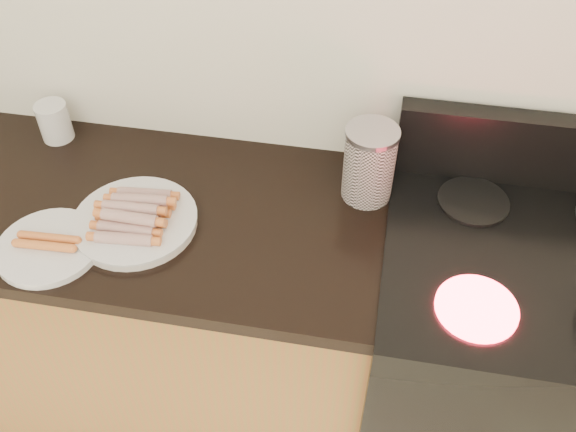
% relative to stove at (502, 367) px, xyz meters
% --- Properties ---
extents(wall_back, '(4.00, 0.04, 2.60)m').
position_rel_stove_xyz_m(wall_back, '(-0.78, 0.32, 0.84)').
color(wall_back, silver).
rests_on(wall_back, ground).
extents(cabinet_base, '(2.20, 0.59, 0.86)m').
position_rel_stove_xyz_m(cabinet_base, '(-1.48, 0.01, -0.03)').
color(cabinet_base, '#93572A').
rests_on(cabinet_base, floor).
extents(stove, '(0.76, 0.65, 0.91)m').
position_rel_stove_xyz_m(stove, '(0.00, 0.00, 0.00)').
color(stove, black).
rests_on(stove, floor).
extents(stove_panel, '(0.76, 0.06, 0.20)m').
position_rel_stove_xyz_m(stove_panel, '(0.00, 0.28, 0.55)').
color(stove_panel, black).
rests_on(stove_panel, stove).
extents(burner_near_left, '(0.18, 0.18, 0.01)m').
position_rel_stove_xyz_m(burner_near_left, '(-0.17, -0.17, 0.46)').
color(burner_near_left, '#FF1E2D').
rests_on(burner_near_left, stove).
extents(burner_far_left, '(0.18, 0.18, 0.01)m').
position_rel_stove_xyz_m(burner_far_left, '(-0.17, 0.17, 0.46)').
color(burner_far_left, black).
rests_on(burner_far_left, stove).
extents(main_plate, '(0.34, 0.34, 0.02)m').
position_rel_stove_xyz_m(main_plate, '(-0.99, -0.05, 0.45)').
color(main_plate, white).
rests_on(main_plate, counter_slab).
extents(side_plate, '(0.25, 0.25, 0.02)m').
position_rel_stove_xyz_m(side_plate, '(-1.17, -0.17, 0.45)').
color(side_plate, white).
rests_on(side_plate, counter_slab).
extents(hotdog_pile, '(0.14, 0.19, 0.05)m').
position_rel_stove_xyz_m(hotdog_pile, '(-0.99, -0.05, 0.49)').
color(hotdog_pile, brown).
rests_on(hotdog_pile, main_plate).
extents(plain_sausages, '(0.14, 0.05, 0.02)m').
position_rel_stove_xyz_m(plain_sausages, '(-1.17, -0.17, 0.47)').
color(plain_sausages, '#AE7148').
rests_on(plain_sausages, side_plate).
extents(canister, '(0.13, 0.13, 0.21)m').
position_rel_stove_xyz_m(canister, '(-0.44, 0.17, 0.55)').
color(canister, white).
rests_on(canister, counter_slab).
extents(mug, '(0.10, 0.10, 0.11)m').
position_rel_stove_xyz_m(mug, '(-1.33, 0.24, 0.50)').
color(mug, silver).
rests_on(mug, counter_slab).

